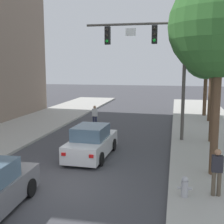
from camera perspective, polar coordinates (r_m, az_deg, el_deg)
name	(u,v)px	position (r m, az deg, el deg)	size (l,w,h in m)	color
ground_plane	(61,186)	(11.82, -9.73, -13.82)	(120.00, 120.00, 0.00)	#424247
traffic_signal_mast	(156,52)	(17.95, 8.42, 11.24)	(5.94, 0.38, 7.50)	#514C47
car_lead_white	(92,142)	(15.04, -3.95, -5.84)	(1.92, 4.28, 1.60)	silver
pedestrian_crossing_road	(95,115)	(21.97, -3.33, -0.65)	(0.36, 0.22, 1.64)	#232847
pedestrian_sidewalk_right_walker	(217,170)	(10.78, 19.47, -10.42)	(0.36, 0.22, 1.64)	brown
fire_hydrant	(185,187)	(10.59, 13.74, -13.72)	(0.48, 0.24, 0.72)	#B2B2B7
street_tree_nearest	(220,26)	(12.47, 20.04, 15.19)	(3.96, 3.96, 7.87)	brown
street_tree_second	(216,43)	(18.00, 19.32, 12.38)	(3.99, 3.99, 7.66)	brown
street_tree_third	(212,54)	(24.84, 18.66, 10.41)	(2.85, 2.85, 6.74)	brown
street_tree_farthest	(207,55)	(27.56, 17.71, 10.29)	(4.16, 4.16, 7.38)	brown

